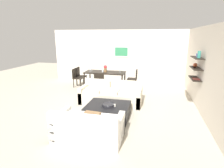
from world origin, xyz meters
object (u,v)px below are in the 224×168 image
(wine_glass_left_near, at_px, (90,69))
(dining_chair_left_near, at_px, (77,76))
(loveseat_white, at_px, (88,128))
(dining_chair_left_far, at_px, (80,75))
(coffee_table, at_px, (108,111))
(dining_chair_right_far, at_px, (134,77))
(decorative_bowl, at_px, (108,105))
(wine_glass_left_far, at_px, (92,69))
(sofa_beige, at_px, (111,95))
(dining_table, at_px, (105,73))
(candle_jar, at_px, (115,105))
(centerpiece_vase, at_px, (105,68))
(wine_glass_foot, at_px, (103,71))
(dining_chair_foot, at_px, (100,81))
(wine_glass_right_far, at_px, (120,70))

(wine_glass_left_near, bearing_deg, dining_chair_left_near, -172.34)
(loveseat_white, bearing_deg, dining_chair_left_far, 115.02)
(coffee_table, bearing_deg, dining_chair_right_far, 83.19)
(decorative_bowl, bearing_deg, wine_glass_left_far, 116.87)
(sofa_beige, height_order, coffee_table, sofa_beige)
(dining_table, distance_m, dining_chair_left_near, 1.38)
(candle_jar, height_order, dining_chair_right_far, dining_chair_right_far)
(sofa_beige, xyz_separation_m, dining_chair_left_far, (-2.13, 2.16, 0.21))
(dining_chair_left_far, bearing_deg, centerpiece_vase, -9.93)
(dining_chair_left_near, height_order, wine_glass_foot, wine_glass_foot)
(decorative_bowl, bearing_deg, dining_chair_left_far, 124.43)
(sofa_beige, distance_m, wine_glass_foot, 1.85)
(dining_chair_foot, relative_size, dining_chair_right_far, 1.00)
(dining_chair_right_far, xyz_separation_m, wine_glass_right_far, (-0.66, -0.09, 0.36))
(candle_jar, bearing_deg, dining_chair_foot, 116.35)
(wine_glass_foot, bearing_deg, dining_table, 90.00)
(decorative_bowl, relative_size, candle_jar, 5.09)
(dining_chair_left_near, height_order, wine_glass_left_far, wine_glass_left_far)
(sofa_beige, bearing_deg, dining_chair_left_near, 140.23)
(dining_chair_left_near, xyz_separation_m, dining_chair_right_far, (2.72, 0.39, 0.00))
(sofa_beige, bearing_deg, centerpiece_vase, 110.96)
(decorative_bowl, xyz_separation_m, wine_glass_left_near, (-1.69, 3.13, 0.44))
(wine_glass_foot, bearing_deg, wine_glass_right_far, 34.80)
(dining_chair_left_far, bearing_deg, dining_chair_right_far, 0.00)
(coffee_table, distance_m, dining_chair_left_near, 3.77)
(centerpiece_vase, bearing_deg, wine_glass_left_near, -175.18)
(centerpiece_vase, bearing_deg, sofa_beige, -69.04)
(loveseat_white, relative_size, decorative_bowl, 4.10)
(dining_table, distance_m, wine_glass_foot, 0.42)
(loveseat_white, relative_size, dining_chair_left_far, 1.81)
(dining_chair_right_far, distance_m, wine_glass_left_near, 2.11)
(dining_table, relative_size, dining_chair_left_near, 2.16)
(dining_chair_foot, relative_size, wine_glass_foot, 5.93)
(coffee_table, xyz_separation_m, wine_glass_left_near, (-1.66, 3.05, 0.66))
(wine_glass_left_near, bearing_deg, coffee_table, -61.52)
(loveseat_white, relative_size, dining_chair_left_near, 1.81)
(candle_jar, distance_m, wine_glass_left_far, 3.88)
(dining_chair_left_near, height_order, wine_glass_right_far, wine_glass_right_far)
(dining_chair_left_near, bearing_deg, coffee_table, -52.01)
(dining_chair_right_far, height_order, wine_glass_left_far, wine_glass_left_far)
(dining_table, bearing_deg, dining_chair_right_far, 8.25)
(wine_glass_left_near, bearing_deg, candle_jar, -58.96)
(decorative_bowl, height_order, dining_chair_foot, dining_chair_foot)
(decorative_bowl, distance_m, wine_glass_left_far, 3.77)
(dining_table, distance_m, centerpiece_vase, 0.25)
(coffee_table, distance_m, wine_glass_left_near, 3.54)
(dining_chair_left_near, xyz_separation_m, wine_glass_left_near, (0.66, 0.09, 0.35))
(dining_chair_foot, bearing_deg, dining_chair_left_near, 154.50)
(dining_chair_right_far, bearing_deg, dining_chair_left_far, 180.00)
(wine_glass_left_far, relative_size, centerpiece_vase, 0.48)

